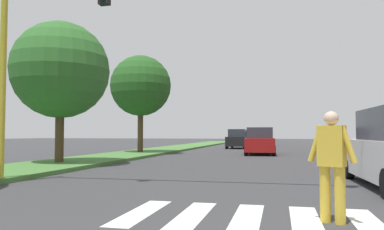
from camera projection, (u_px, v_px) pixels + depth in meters
The scene contains 10 objects.
ground_plane at pixel (279, 151), 28.81m from camera, with size 140.00×140.00×0.00m, color #38383A.
crosswalk at pixel (276, 219), 5.96m from camera, with size 4.95×2.20×0.01m.
median_strip at pixel (160, 150), 28.85m from camera, with size 3.53×64.00×0.15m, color #477A38.
tree_mid at pixel (61, 70), 16.07m from camera, with size 4.10×4.10×5.95m.
tree_far at pixel (141, 86), 24.99m from camera, with size 4.00×4.00×6.36m.
traffic_light_gantry at pixel (106, 16), 9.81m from camera, with size 10.16×0.30×6.00m.
pedestrian_performer at pixel (332, 161), 5.74m from camera, with size 0.71×0.39×1.69m.
sedan_midblock at pixel (260, 142), 24.57m from camera, with size 2.05×4.61×1.74m.
sedan_distant at pixel (238, 140), 34.53m from camera, with size 1.87×4.11×1.75m.
sedan_far_horizon at pixel (264, 139), 42.66m from camera, with size 1.88×4.57×1.68m.
Camera 1 is at (0.07, 0.34, 1.35)m, focal length 35.40 mm.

